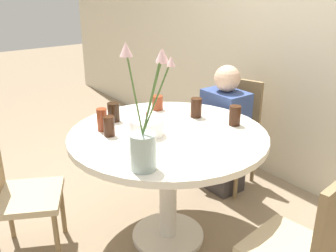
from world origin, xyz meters
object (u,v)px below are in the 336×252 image
Objects in this scene: chair_far_back at (11,186)px; person_woman at (224,134)px; birthday_cake at (147,127)px; flower_vase at (145,136)px; drink_glass_3 at (157,103)px; drink_glass_5 at (109,126)px; chair_near_front at (233,128)px; chair_left_flank at (309,244)px; side_plate at (139,120)px; drink_glass_0 at (114,112)px; drink_glass_1 at (196,108)px; drink_glass_4 at (235,116)px; drink_glass_2 at (102,120)px.

person_woman is at bearing -69.26° from chair_far_back.
flower_vase is at bearing -34.67° from birthday_cake.
drink_glass_5 reaches higher than drink_glass_3.
chair_near_front is 1.49m from flower_vase.
chair_near_front is 1.00× the size of chair_far_back.
chair_far_back is at bearing -62.10° from chair_left_flank.
flower_vase reaches higher than side_plate.
drink_glass_5 reaches higher than side_plate.
chair_left_flank is 4.97× the size of side_plate.
chair_near_front and chair_left_flank have the same top height.
drink_glass_0 is (-0.68, 0.21, -0.11)m from flower_vase.
drink_glass_1 reaches higher than chair_near_front.
flower_vase reaches higher than chair_left_flank.
chair_far_back is 1.00m from flower_vase.
drink_glass_0 is at bearing 163.11° from flower_vase.
person_woman reaches higher than drink_glass_4.
drink_glass_4 is 0.63m from person_woman.
drink_glass_5 is (-1.11, -0.42, 0.34)m from chair_left_flank.
person_woman is at bearing -90.00° from chair_near_front.
chair_left_flank reaches higher than side_plate.
flower_vase is at bearing -7.02° from drink_glass_2.
drink_glass_0 is at bearing -132.06° from drink_glass_4.
drink_glass_2 is 0.10m from drink_glass_5.
drink_glass_5 is (0.27, 0.53, 0.34)m from chair_far_back.
chair_left_flank is at bearing -3.50° from drink_glass_3.
drink_glass_2 is 1.16× the size of drink_glass_5.
drink_glass_1 reaches higher than chair_far_back.
side_plate is (-0.58, 0.33, -0.17)m from flower_vase.
flower_vase is 1.34m from person_woman.
drink_glass_4 reaches higher than side_plate.
chair_near_front is 1.11m from birthday_cake.
chair_far_back is 0.76m from drink_glass_0.
chair_far_back is (-0.13, -1.74, 0.00)m from chair_near_front.
flower_vase is at bearing -63.08° from person_woman.
drink_glass_5 is at bearing -66.37° from drink_glass_3.
drink_glass_2 is at bearing -76.39° from drink_glass_3.
chair_far_back is at bearing -101.91° from side_plate.
drink_glass_5 is at bearing -102.13° from chair_near_front.
drink_glass_2 is at bearing -80.17° from chair_far_back.
drink_glass_1 is 0.30m from drink_glass_3.
chair_far_back is 0.88m from birthday_cake.
person_woman is (0.05, -0.15, -0.00)m from chair_near_front.
birthday_cake reaches higher than drink_glass_2.
flower_vase is at bearing -120.84° from chair_far_back.
side_plate is at bearing 110.47° from drink_glass_5.
birthday_cake is at bearing -91.34° from chair_far_back.
side_plate is (-0.22, 0.09, -0.04)m from birthday_cake.
drink_glass_1 is at bearing 121.49° from flower_vase.
chair_near_front is at bearing 108.69° from person_woman.
drink_glass_2 is at bearing -77.82° from chair_left_flank.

